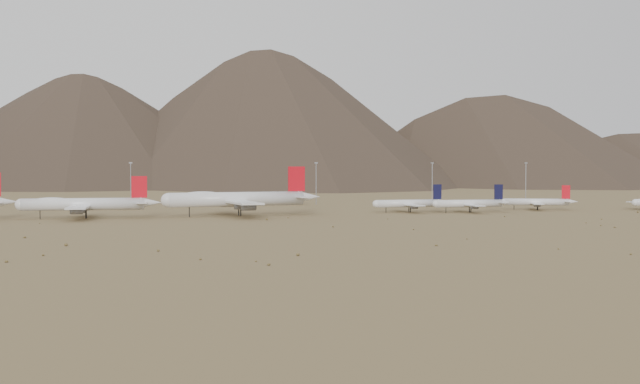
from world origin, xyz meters
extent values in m
plane|color=olive|center=(0.00, 0.00, 0.00)|extent=(3000.00, 3000.00, 0.00)
cone|color=silver|center=(-120.50, 28.13, 7.54)|extent=(11.35, 7.38, 5.42)
cylinder|color=silver|center=(-86.66, 21.00, 6.50)|extent=(53.61, 7.77, 5.52)
sphere|color=silver|center=(-113.35, 22.12, 6.50)|extent=(5.41, 5.41, 5.41)
cone|color=silver|center=(-56.77, 19.74, 6.91)|extent=(9.82, 5.37, 4.97)
cube|color=silver|center=(-87.73, 21.04, 5.67)|extent=(10.60, 49.29, 0.69)
cube|color=silver|center=(-61.04, 19.92, 7.05)|extent=(5.59, 18.80, 0.33)
cube|color=red|center=(-62.11, 19.96, 14.16)|extent=(6.96, 0.79, 9.79)
cylinder|color=black|center=(-105.34, 21.78, 1.87)|extent=(0.36, 0.36, 3.74)
cylinder|color=black|center=(-85.54, 22.33, 1.87)|extent=(0.45, 0.45, 3.74)
cylinder|color=black|center=(-85.65, 19.57, 1.87)|extent=(0.45, 0.45, 3.74)
ellipsoid|color=silver|center=(-100.54, 21.58, 8.02)|extent=(17.25, 4.86, 3.31)
cylinder|color=slate|center=(-87.32, 30.83, 4.31)|extent=(5.44, 2.71, 2.48)
cylinder|color=slate|center=(-88.14, 11.26, 4.31)|extent=(5.44, 2.71, 2.48)
cylinder|color=slate|center=(-86.95, 39.64, 4.31)|extent=(5.44, 2.71, 2.48)
cylinder|color=slate|center=(-88.51, 2.45, 4.31)|extent=(5.44, 2.71, 2.48)
cylinder|color=silver|center=(-16.98, 23.86, 7.96)|extent=(65.68, 16.92, 6.76)
sphere|color=silver|center=(-49.29, 18.74, 7.96)|extent=(6.63, 6.63, 6.63)
cone|color=silver|center=(19.20, 29.60, 8.47)|extent=(12.58, 7.85, 6.08)
cube|color=silver|center=(-18.28, 23.66, 6.95)|extent=(19.73, 60.87, 0.85)
cube|color=silver|center=(14.03, 28.78, 8.64)|extent=(9.38, 23.43, 0.41)
cube|color=red|center=(12.74, 28.58, 17.34)|extent=(8.50, 1.93, 11.99)
cylinder|color=black|center=(-39.60, 20.28, 2.29)|extent=(0.44, 0.44, 4.58)
cylinder|color=black|center=(-15.96, 25.74, 2.29)|extent=(0.55, 0.55, 4.58)
cylinder|color=black|center=(-15.43, 22.40, 2.29)|extent=(0.55, 0.55, 4.58)
ellipsoid|color=silver|center=(-33.78, 21.20, 9.82)|extent=(21.47, 8.29, 4.06)
cylinder|color=slate|center=(-20.15, 35.50, 5.27)|extent=(6.94, 4.03, 3.04)
cylinder|color=slate|center=(-16.40, 11.81, 5.27)|extent=(6.94, 4.03, 3.04)
cylinder|color=slate|center=(-21.84, 46.17, 5.27)|extent=(6.94, 4.03, 3.04)
cylinder|color=slate|center=(-14.71, 1.15, 5.27)|extent=(6.94, 4.03, 3.04)
cylinder|color=silver|center=(71.60, 32.16, 4.56)|extent=(35.64, 7.18, 3.85)
sphere|color=silver|center=(53.96, 30.48, 4.56)|extent=(3.77, 3.77, 3.77)
cone|color=silver|center=(91.36, 34.03, 4.84)|extent=(6.68, 4.05, 3.46)
cube|color=silver|center=(70.90, 32.09, 3.98)|extent=(8.51, 30.77, 0.48)
cube|color=silver|center=(88.53, 33.76, 4.94)|extent=(4.27, 11.79, 0.23)
cube|color=black|center=(87.83, 33.70, 10.28)|extent=(4.62, 0.78, 7.59)
cylinder|color=black|center=(59.25, 30.99, 1.32)|extent=(0.40, 0.40, 2.63)
cylinder|color=black|center=(72.22, 33.18, 1.32)|extent=(0.51, 0.51, 2.63)
cylinder|color=black|center=(72.40, 31.27, 1.32)|extent=(0.51, 0.51, 2.63)
cylinder|color=slate|center=(70.09, 40.56, 3.03)|extent=(3.69, 2.06, 1.73)
cylinder|color=slate|center=(71.70, 23.62, 3.03)|extent=(3.69, 2.06, 1.73)
cylinder|color=silver|center=(101.00, 23.89, 4.57)|extent=(35.62, 4.28, 3.86)
sphere|color=silver|center=(83.22, 23.68, 4.57)|extent=(3.79, 3.79, 3.79)
cone|color=silver|center=(120.92, 24.12, 4.86)|extent=(6.44, 3.55, 3.48)
cube|color=silver|center=(100.29, 23.88, 3.99)|extent=(6.05, 30.56, 0.48)
cube|color=silver|center=(118.08, 24.09, 4.96)|extent=(3.34, 11.62, 0.23)
cube|color=black|center=(117.37, 24.08, 10.32)|extent=(4.63, 0.40, 7.62)
cylinder|color=black|center=(88.55, 23.74, 1.32)|extent=(0.41, 0.41, 2.64)
cylinder|color=black|center=(101.70, 24.86, 1.32)|extent=(0.51, 0.51, 2.64)
cylinder|color=black|center=(101.73, 22.93, 1.32)|extent=(0.51, 0.51, 2.64)
cylinder|color=slate|center=(100.19, 32.42, 3.04)|extent=(3.58, 1.78, 1.74)
cylinder|color=slate|center=(100.39, 15.34, 3.04)|extent=(3.58, 1.78, 1.74)
cylinder|color=silver|center=(145.33, 36.42, 4.29)|extent=(32.55, 14.86, 3.62)
sphere|color=silver|center=(129.68, 42.15, 4.29)|extent=(3.55, 3.55, 3.55)
cone|color=silver|center=(162.87, 30.01, 4.56)|extent=(6.76, 5.12, 3.26)
cube|color=silver|center=(144.71, 36.65, 3.74)|extent=(14.83, 28.67, 0.45)
cube|color=silver|center=(160.36, 30.92, 4.65)|extent=(6.55, 11.23, 0.22)
cube|color=red|center=(159.73, 31.15, 9.67)|extent=(4.18, 1.80, 7.14)
cylinder|color=black|center=(134.37, 40.43, 1.24)|extent=(0.38, 0.38, 2.48)
cylinder|color=black|center=(146.27, 37.04, 1.24)|extent=(0.48, 0.48, 2.48)
cylinder|color=black|center=(145.65, 35.34, 1.24)|extent=(0.48, 0.48, 2.48)
cylinder|color=slate|center=(147.46, 44.17, 2.85)|extent=(3.69, 2.68, 1.63)
cylinder|color=slate|center=(141.96, 29.14, 2.85)|extent=(3.69, 2.68, 1.63)
sphere|color=silver|center=(192.25, 17.73, 4.31)|extent=(3.56, 3.56, 3.56)
cylinder|color=slate|center=(204.18, 31.18, 2.86)|extent=(3.72, 2.77, 1.64)
cube|color=tan|center=(30.00, 120.00, 4.00)|extent=(8.00, 8.00, 8.00)
cube|color=slate|center=(30.00, 120.00, 10.00)|extent=(6.00, 6.00, 4.00)
cylinder|color=gray|center=(-66.03, 129.71, 12.50)|extent=(0.50, 0.50, 25.00)
cube|color=gray|center=(-66.03, 129.71, 25.30)|extent=(2.00, 0.60, 0.80)
cylinder|color=gray|center=(43.14, 118.09, 12.50)|extent=(0.50, 0.50, 25.00)
cube|color=gray|center=(43.14, 118.09, 25.30)|extent=(2.00, 0.60, 0.80)
cylinder|color=gray|center=(129.55, 148.47, 12.50)|extent=(0.50, 0.50, 25.00)
cube|color=gray|center=(129.55, 148.47, 25.30)|extent=(2.00, 0.60, 0.80)
cylinder|color=gray|center=(182.76, 119.85, 12.50)|extent=(0.50, 0.50, 25.00)
cube|color=gray|center=(182.76, 119.85, 25.30)|extent=(2.00, 0.60, 0.80)
ellipsoid|color=brown|center=(-58.34, -125.71, 0.32)|extent=(0.76, 0.76, 0.63)
ellipsoid|color=brown|center=(-102.45, -7.35, 0.18)|extent=(0.52, 0.52, 0.36)
ellipsoid|color=brown|center=(-33.33, -163.18, 0.26)|extent=(0.91, 0.91, 0.52)
ellipsoid|color=brown|center=(118.14, -55.98, 0.22)|extent=(0.51, 0.51, 0.44)
ellipsoid|color=brown|center=(36.86, -71.43, 0.20)|extent=(0.70, 0.70, 0.40)
ellipsoid|color=brown|center=(115.34, -71.09, 0.24)|extent=(0.59, 0.59, 0.48)
ellipsoid|color=brown|center=(-88.56, -129.58, 0.26)|extent=(0.70, 0.70, 0.53)
ellipsoid|color=brown|center=(136.17, -39.17, 0.27)|extent=(0.70, 0.70, 0.54)
ellipsoid|color=brown|center=(23.19, -129.09, 0.26)|extent=(0.94, 0.94, 0.52)
ellipsoid|color=brown|center=(115.51, -80.24, 0.25)|extent=(0.93, 0.93, 0.49)
ellipsoid|color=brown|center=(102.95, -12.35, 0.27)|extent=(0.71, 0.71, 0.55)
ellipsoid|color=brown|center=(45.26, -14.61, 0.15)|extent=(0.58, 0.58, 0.29)
ellipsoid|color=brown|center=(65.45, -163.50, 0.26)|extent=(0.63, 0.63, 0.52)
ellipsoid|color=brown|center=(10.43, -53.41, 0.29)|extent=(0.69, 0.69, 0.57)
ellipsoid|color=brown|center=(-22.36, -144.98, 0.39)|extent=(0.97, 0.97, 0.78)
ellipsoid|color=brown|center=(183.06, 2.14, 0.43)|extent=(1.00, 1.00, 0.86)
ellipsoid|color=brown|center=(-84.70, -103.99, 0.42)|extent=(1.06, 1.06, 0.85)
ellipsoid|color=brown|center=(3.46, 2.34, 0.20)|extent=(0.74, 0.74, 0.41)
ellipsoid|color=brown|center=(-35.33, -155.69, 0.19)|extent=(0.54, 0.54, 0.39)
ellipsoid|color=brown|center=(-8.08, -8.29, 0.43)|extent=(1.03, 1.03, 0.87)
ellipsoid|color=brown|center=(-95.93, -142.41, 0.29)|extent=(0.88, 0.88, 0.59)
ellipsoid|color=brown|center=(40.69, -111.46, 0.15)|extent=(0.59, 0.59, 0.31)
ellipsoid|color=brown|center=(-48.47, -148.35, 0.26)|extent=(0.64, 0.64, 0.51)
ellipsoid|color=brown|center=(-100.04, -73.96, 0.33)|extent=(1.03, 1.03, 0.66)
ellipsoid|color=brown|center=(53.61, -146.47, 0.22)|extent=(0.51, 0.51, 0.45)
camera|label=1|loc=(-65.36, -353.55, 24.44)|focal=45.00mm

